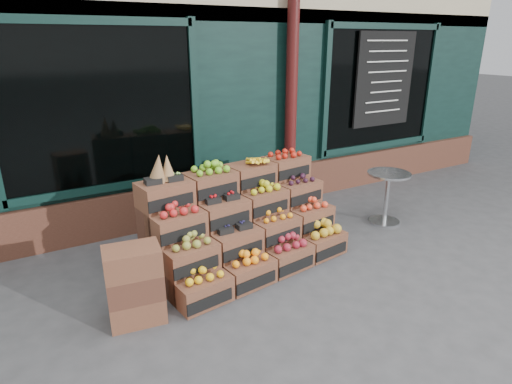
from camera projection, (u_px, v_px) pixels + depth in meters
ground at (301, 276)px, 4.91m from camera, size 60.00×60.00×0.00m
shop_facade at (152, 49)px, 8.28m from camera, size 12.00×6.24×4.80m
crate_display at (243, 227)px, 5.14m from camera, size 2.43×1.42×1.44m
spare_crates at (135, 285)px, 4.03m from camera, size 0.56×0.42×0.77m
bistro_table at (387, 192)px, 6.20m from camera, size 0.61×0.61×0.77m
shopkeeper at (112, 160)px, 6.15m from camera, size 0.72×0.51×1.85m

